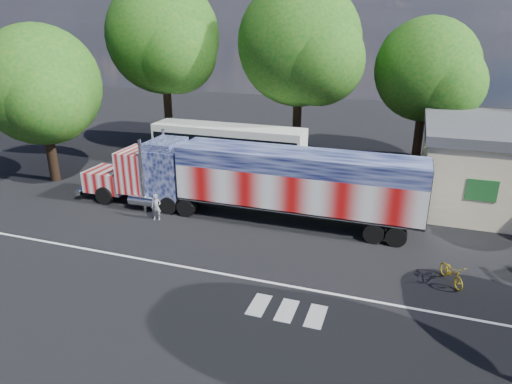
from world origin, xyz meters
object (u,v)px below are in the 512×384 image
(semi_truck, at_px, (253,180))
(tree_w_a, at_px, (42,86))
(woman, at_px, (156,207))
(bicycle, at_px, (452,273))
(coach_bus, at_px, (228,147))
(tree_ne_a, at_px, (429,71))
(tree_nw_a, at_px, (165,37))
(tree_n_mid, at_px, (301,44))

(semi_truck, relative_size, tree_w_a, 1.95)
(semi_truck, distance_m, woman, 5.95)
(bicycle, height_order, tree_w_a, tree_w_a)
(semi_truck, distance_m, coach_bus, 9.53)
(semi_truck, bearing_deg, bicycle, -20.74)
(coach_bus, xyz_separation_m, tree_ne_a, (14.08, 6.23, 5.70))
(woman, bearing_deg, tree_w_a, 143.45)
(woman, height_order, tree_w_a, tree_w_a)
(coach_bus, height_order, tree_ne_a, tree_ne_a)
(tree_w_a, bearing_deg, woman, -19.82)
(semi_truck, distance_m, tree_w_a, 16.70)
(semi_truck, xyz_separation_m, coach_bus, (-4.91, 8.15, -0.54))
(woman, height_order, tree_ne_a, tree_ne_a)
(woman, xyz_separation_m, tree_ne_a, (14.46, 16.62, 6.72))
(bicycle, distance_m, tree_nw_a, 28.79)
(tree_nw_a, bearing_deg, tree_w_a, -114.10)
(tree_w_a, xyz_separation_m, tree_n_mid, (15.66, 10.60, 2.50))
(bicycle, height_order, tree_nw_a, tree_nw_a)
(bicycle, height_order, tree_n_mid, tree_n_mid)
(bicycle, relative_size, tree_nw_a, 0.13)
(semi_truck, height_order, coach_bus, semi_truck)
(coach_bus, xyz_separation_m, tree_w_a, (-11.09, -6.52, 5.05))
(semi_truck, height_order, tree_n_mid, tree_n_mid)
(semi_truck, relative_size, tree_nw_a, 1.48)
(tree_w_a, distance_m, tree_ne_a, 28.23)
(tree_n_mid, bearing_deg, bicycle, -55.65)
(tree_n_mid, height_order, tree_nw_a, tree_nw_a)
(tree_w_a, xyz_separation_m, tree_nw_a, (4.32, 9.66, 2.93))
(semi_truck, bearing_deg, tree_n_mid, 91.60)
(coach_bus, height_order, woman, coach_bus)
(woman, relative_size, tree_w_a, 0.14)
(semi_truck, xyz_separation_m, bicycle, (10.81, -4.09, -1.86))
(coach_bus, distance_m, tree_w_a, 13.82)
(coach_bus, bearing_deg, semi_truck, -58.94)
(coach_bus, bearing_deg, bicycle, -37.91)
(tree_n_mid, bearing_deg, tree_ne_a, 12.76)
(coach_bus, relative_size, tree_w_a, 1.09)
(tree_w_a, distance_m, tree_n_mid, 19.08)
(tree_w_a, relative_size, tree_ne_a, 0.96)
(tree_w_a, height_order, tree_nw_a, tree_nw_a)
(coach_bus, bearing_deg, tree_ne_a, 23.89)
(bicycle, distance_m, tree_n_mid, 21.67)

